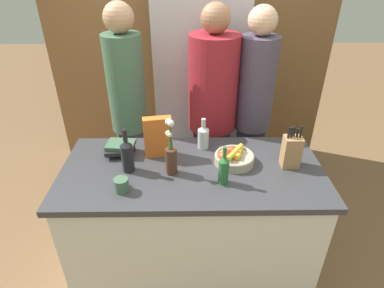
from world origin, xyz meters
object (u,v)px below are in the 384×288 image
object	(u,v)px
refrigerator	(199,90)
bottle_wine	(224,169)
book_stack	(120,148)
person_at_sink	(129,107)
coffee_mug	(121,185)
bottle_oil	(127,155)
person_in_red_tee	(253,107)
knife_block	(291,151)
cereal_box	(158,137)
bottle_vinegar	(203,136)
person_in_blue	(212,110)
flower_vase	(171,154)
fruit_bowl	(233,157)

from	to	relation	value
refrigerator	bottle_wine	distance (m)	1.43
book_stack	person_at_sink	distance (m)	0.48
coffee_mug	book_stack	size ratio (longest dim) A/B	0.58
bottle_oil	person_in_red_tee	size ratio (longest dim) A/B	0.16
person_at_sink	knife_block	bearing A→B (deg)	-50.12
bottle_wine	person_at_sink	distance (m)	1.04
knife_block	coffee_mug	distance (m)	1.05
person_at_sink	person_in_red_tee	size ratio (longest dim) A/B	1.02
cereal_box	person_at_sink	distance (m)	0.56
bottle_vinegar	book_stack	bearing A→B (deg)	-172.05
cereal_box	person_in_blue	xyz separation A→B (m)	(0.39, 0.51, -0.05)
bottle_oil	flower_vase	bearing A→B (deg)	-6.59
knife_block	person_in_red_tee	xyz separation A→B (m)	(-0.12, 0.65, -0.00)
coffee_mug	person_in_blue	size ratio (longest dim) A/B	0.06
bottle_wine	bottle_vinegar	bearing A→B (deg)	103.98
knife_block	bottle_oil	size ratio (longest dim) A/B	0.97
book_stack	bottle_vinegar	distance (m)	0.57
fruit_bowl	book_stack	distance (m)	0.75
fruit_bowl	bottle_vinegar	size ratio (longest dim) A/B	1.15
fruit_bowl	bottle_vinegar	distance (m)	0.27
knife_block	bottle_vinegar	distance (m)	0.58
refrigerator	cereal_box	distance (m)	1.17
book_stack	bottle_oil	size ratio (longest dim) A/B	0.70
fruit_bowl	flower_vase	bearing A→B (deg)	-165.35
coffee_mug	book_stack	world-z (taller)	same
bottle_vinegar	person_at_sink	xyz separation A→B (m)	(-0.57, 0.39, 0.04)
flower_vase	bottle_oil	distance (m)	0.27
refrigerator	flower_vase	xyz separation A→B (m)	(-0.21, -1.32, 0.11)
bottle_oil	refrigerator	bearing A→B (deg)	69.67
book_stack	person_at_sink	xyz separation A→B (m)	(-0.01, 0.47, 0.08)
fruit_bowl	person_at_sink	distance (m)	0.96
cereal_box	bottle_vinegar	distance (m)	0.32
bottle_vinegar	person_in_red_tee	bearing A→B (deg)	45.53
knife_block	flower_vase	world-z (taller)	flower_vase
cereal_box	bottle_oil	size ratio (longest dim) A/B	0.96
refrigerator	bottle_wine	world-z (taller)	refrigerator
refrigerator	coffee_mug	xyz separation A→B (m)	(-0.49, -1.49, 0.02)
knife_block	flower_vase	size ratio (longest dim) A/B	0.76
fruit_bowl	person_at_sink	world-z (taller)	person_at_sink
person_in_blue	person_in_red_tee	distance (m)	0.33
person_in_blue	person_in_red_tee	size ratio (longest dim) A/B	1.01
person_in_red_tee	book_stack	bearing A→B (deg)	-140.65
coffee_mug	person_in_red_tee	distance (m)	1.27
person_at_sink	person_in_red_tee	distance (m)	0.98
bottle_vinegar	person_in_blue	distance (m)	0.43
cereal_box	person_at_sink	size ratio (longest dim) A/B	0.15
coffee_mug	bottle_wine	distance (m)	0.59
bottle_oil	bottle_wine	xyz separation A→B (m)	(0.57, -0.13, -0.02)
bottle_vinegar	coffee_mug	bearing A→B (deg)	-136.01
bottle_oil	bottle_vinegar	world-z (taller)	bottle_oil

